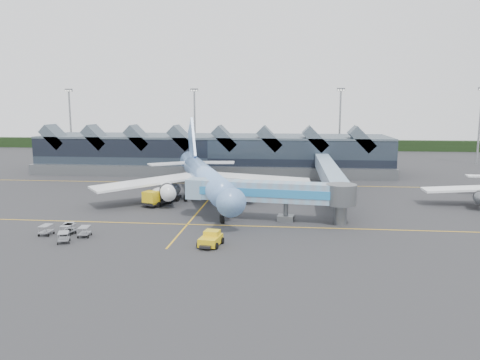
# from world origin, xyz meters

# --- Properties ---
(ground) EXTENTS (260.00, 260.00, 0.00)m
(ground) POSITION_xyz_m (0.00, 0.00, 0.00)
(ground) COLOR #2C2D2F
(ground) RESTS_ON ground
(taxi_stripes) EXTENTS (120.00, 60.00, 0.01)m
(taxi_stripes) POSITION_xyz_m (0.00, 10.00, 0.01)
(taxi_stripes) COLOR gold
(taxi_stripes) RESTS_ON ground
(tree_line_far) EXTENTS (260.00, 4.00, 4.00)m
(tree_line_far) POSITION_xyz_m (0.00, 110.00, 2.00)
(tree_line_far) COLOR black
(tree_line_far) RESTS_ON ground
(terminal) EXTENTS (90.00, 22.25, 12.52)m
(terminal) POSITION_xyz_m (-5.07, 47.35, 4.88)
(terminal) COLOR black
(terminal) RESTS_ON ground
(light_masts) EXTENTS (132.40, 42.56, 22.45)m
(light_masts) POSITION_xyz_m (21.00, 62.80, 12.49)
(light_masts) COLOR gray
(light_masts) RESTS_ON ground
(main_airliner) EXTENTS (38.86, 45.74, 15.13)m
(main_airliner) POSITION_xyz_m (-0.70, 9.86, 4.45)
(main_airliner) COLOR #6C95DC
(main_airliner) RESTS_ON ground
(jet_bridge) EXTENTS (25.81, 6.90, 6.11)m
(jet_bridge) POSITION_xyz_m (13.36, -4.41, 4.29)
(jet_bridge) COLOR #79A8CA
(jet_bridge) RESTS_ON ground
(fuel_truck) EXTENTS (5.19, 9.29, 3.15)m
(fuel_truck) POSITION_xyz_m (-7.42, 6.00, 1.77)
(fuel_truck) COLOR black
(fuel_truck) RESTS_ON ground
(pushback_tug) EXTENTS (3.09, 4.38, 1.82)m
(pushback_tug) POSITION_xyz_m (5.19, -18.01, 0.82)
(pushback_tug) COLOR yellow
(pushback_tug) RESTS_ON ground
(baggage_carts) EXTENTS (6.92, 6.66, 1.40)m
(baggage_carts) POSITION_xyz_m (-14.73, -16.01, 0.78)
(baggage_carts) COLOR #93959B
(baggage_carts) RESTS_ON ground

